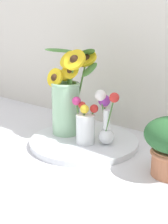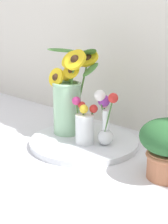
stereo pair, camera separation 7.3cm
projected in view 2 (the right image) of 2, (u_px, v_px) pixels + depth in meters
name	position (u px, v px, depth m)	size (l,w,h in m)	color
ground_plane	(62.00, 152.00, 1.12)	(6.00, 6.00, 0.00)	silver
serving_tray	(84.00, 142.00, 1.19)	(0.41, 0.41, 0.02)	silver
mason_jar_sunflowers	(69.00, 97.00, 1.22)	(0.27, 0.18, 0.34)	#99CC9E
vase_small_center	(84.00, 125.00, 1.13)	(0.10, 0.08, 0.17)	white
vase_bulb_right	(105.00, 117.00, 1.11)	(0.09, 0.07, 0.20)	white
potted_plant	(168.00, 145.00, 0.91)	(0.17, 0.17, 0.18)	#B7704C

